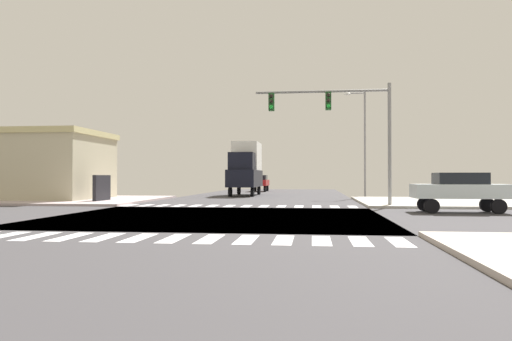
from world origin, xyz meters
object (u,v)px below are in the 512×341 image
traffic_signal_mast (337,115)px  street_lamp (362,135)px  box_truck_farside_1 (246,167)px  sedan_queued_2 (260,182)px  sedan_leading_3 (460,189)px

traffic_signal_mast → street_lamp: (2.66, 12.72, -0.01)m
street_lamp → traffic_signal_mast: bearing=-101.8°
box_truck_farside_1 → sedan_queued_2: 11.99m
box_truck_farside_1 → sedan_queued_2: size_ratio=1.67×
sedan_queued_2 → sedan_leading_3: 33.96m
box_truck_farside_1 → sedan_leading_3: 23.44m
traffic_signal_mast → box_truck_farside_1: traffic_signal_mast is taller
sedan_leading_3 → traffic_signal_mast: bearing=-124.7°
street_lamp → sedan_queued_2: 18.40m
sedan_queued_2 → street_lamp: bearing=124.1°
box_truck_farside_1 → sedan_leading_3: (12.92, -19.50, -1.45)m
traffic_signal_mast → sedan_leading_3: traffic_signal_mast is taller
traffic_signal_mast → box_truck_farside_1: size_ratio=1.06×
sedan_queued_2 → box_truck_farside_1: bearing=90.0°
street_lamp → box_truck_farside_1: (-10.07, 2.97, -2.57)m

